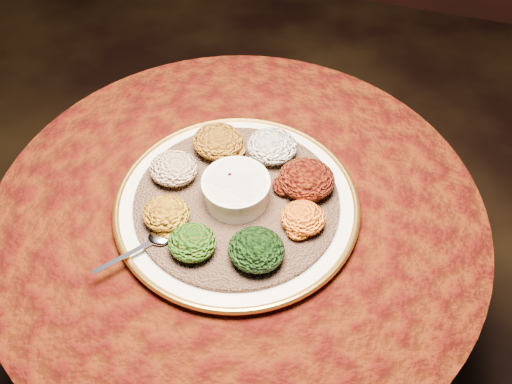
# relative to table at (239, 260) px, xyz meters

# --- Properties ---
(table) EXTENTS (0.96, 0.96, 0.73)m
(table) POSITION_rel_table_xyz_m (0.00, 0.00, 0.00)
(table) COLOR black
(table) RESTS_ON ground
(platter) EXTENTS (0.53, 0.53, 0.02)m
(platter) POSITION_rel_table_xyz_m (-0.00, 0.00, 0.19)
(platter) COLOR white
(platter) RESTS_ON table
(injera) EXTENTS (0.52, 0.52, 0.01)m
(injera) POSITION_rel_table_xyz_m (-0.00, 0.00, 0.20)
(injera) COLOR brown
(injera) RESTS_ON platter
(stew_bowl) EXTENTS (0.13, 0.13, 0.05)m
(stew_bowl) POSITION_rel_table_xyz_m (-0.00, 0.00, 0.24)
(stew_bowl) COLOR silver
(stew_bowl) RESTS_ON injera
(spoon) EXTENTS (0.10, 0.12, 0.01)m
(spoon) POSITION_rel_table_xyz_m (-0.11, -0.14, 0.21)
(spoon) COLOR silver
(spoon) RESTS_ON injera
(portion_ayib) EXTENTS (0.10, 0.10, 0.05)m
(portion_ayib) POSITION_rel_table_xyz_m (0.03, 0.13, 0.23)
(portion_ayib) COLOR silver
(portion_ayib) RESTS_ON injera
(portion_kitfo) EXTENTS (0.11, 0.10, 0.05)m
(portion_kitfo) POSITION_rel_table_xyz_m (0.12, 0.07, 0.23)
(portion_kitfo) COLOR black
(portion_kitfo) RESTS_ON injera
(portion_tikil) EXTENTS (0.08, 0.08, 0.04)m
(portion_tikil) POSITION_rel_table_xyz_m (0.13, -0.02, 0.23)
(portion_tikil) COLOR orange
(portion_tikil) RESTS_ON injera
(portion_gomen) EXTENTS (0.10, 0.09, 0.05)m
(portion_gomen) POSITION_rel_table_xyz_m (0.07, -0.11, 0.23)
(portion_gomen) COLOR black
(portion_gomen) RESTS_ON injera
(portion_mixveg) EXTENTS (0.09, 0.08, 0.04)m
(portion_mixveg) POSITION_rel_table_xyz_m (-0.04, -0.13, 0.23)
(portion_mixveg) COLOR #AC240B
(portion_mixveg) RESTS_ON injera
(portion_kik) EXTENTS (0.09, 0.08, 0.04)m
(portion_kik) POSITION_rel_table_xyz_m (-0.11, -0.08, 0.23)
(portion_kik) COLOR #BA8710
(portion_kik) RESTS_ON injera
(portion_timatim) EXTENTS (0.09, 0.09, 0.05)m
(portion_timatim) POSITION_rel_table_xyz_m (-0.13, 0.02, 0.23)
(portion_timatim) COLOR maroon
(portion_timatim) RESTS_ON injera
(portion_shiro) EXTENTS (0.10, 0.10, 0.05)m
(portion_shiro) POSITION_rel_table_xyz_m (-0.08, 0.11, 0.23)
(portion_shiro) COLOR #935211
(portion_shiro) RESTS_ON injera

